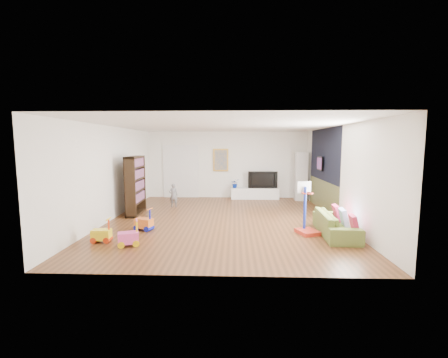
{
  "coord_description": "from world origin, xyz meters",
  "views": [
    {
      "loc": [
        0.32,
        -8.5,
        2.17
      ],
      "look_at": [
        0.0,
        0.4,
        1.15
      ],
      "focal_mm": 24.0,
      "sensor_mm": 36.0,
      "label": 1
    }
  ],
  "objects_px": {
    "bookshelf": "(135,185)",
    "basketball_hoop": "(308,208)",
    "sofa": "(336,224)",
    "media_console": "(255,193)"
  },
  "relations": [
    {
      "from": "bookshelf",
      "to": "basketball_hoop",
      "type": "relative_size",
      "value": 1.42
    },
    {
      "from": "bookshelf",
      "to": "sofa",
      "type": "height_order",
      "value": "bookshelf"
    },
    {
      "from": "sofa",
      "to": "basketball_hoop",
      "type": "bearing_deg",
      "value": 89.61
    },
    {
      "from": "sofa",
      "to": "basketball_hoop",
      "type": "distance_m",
      "value": 0.76
    },
    {
      "from": "media_console",
      "to": "basketball_hoop",
      "type": "height_order",
      "value": "basketball_hoop"
    },
    {
      "from": "sofa",
      "to": "basketball_hoop",
      "type": "relative_size",
      "value": 1.45
    },
    {
      "from": "sofa",
      "to": "bookshelf",
      "type": "bearing_deg",
      "value": 73.29
    },
    {
      "from": "media_console",
      "to": "basketball_hoop",
      "type": "relative_size",
      "value": 1.49
    },
    {
      "from": "media_console",
      "to": "basketball_hoop",
      "type": "xyz_separation_m",
      "value": [
        0.97,
        -4.76,
        0.42
      ]
    },
    {
      "from": "media_console",
      "to": "bookshelf",
      "type": "distance_m",
      "value": 4.86
    }
  ]
}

